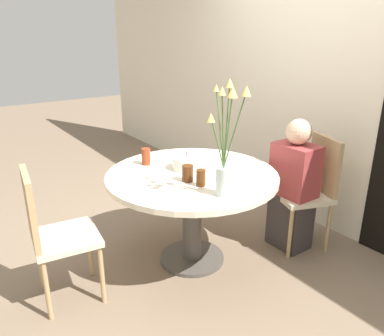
% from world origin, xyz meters
% --- Properties ---
extents(ground_plane, '(16.00, 16.00, 0.00)m').
position_xyz_m(ground_plane, '(0.00, 0.00, 0.00)').
color(ground_plane, '#7A6651').
extents(wall_back, '(8.00, 0.05, 2.60)m').
position_xyz_m(wall_back, '(0.00, 1.34, 1.30)').
color(wall_back, beige).
rests_on(wall_back, ground_plane).
extents(dining_table, '(1.26, 1.26, 0.73)m').
position_xyz_m(dining_table, '(0.00, 0.00, 0.59)').
color(dining_table, beige).
rests_on(dining_table, ground_plane).
extents(chair_left_flank, '(0.52, 0.52, 0.93)m').
position_xyz_m(chair_left_flank, '(0.35, 0.94, 0.53)').
color(chair_left_flank, beige).
rests_on(chair_left_flank, ground_plane).
extents(chair_near_front, '(0.45, 0.45, 0.93)m').
position_xyz_m(chair_near_front, '(-0.13, -1.00, 0.53)').
color(chair_near_front, beige).
rests_on(chair_near_front, ground_plane).
extents(birthday_cake, '(0.21, 0.21, 0.14)m').
position_xyz_m(birthday_cake, '(-0.10, 0.02, 0.78)').
color(birthday_cake, white).
rests_on(birthday_cake, dining_table).
extents(flower_vase, '(0.22, 0.22, 0.73)m').
position_xyz_m(flower_vase, '(0.46, -0.08, 1.02)').
color(flower_vase, '#B2C6C1').
rests_on(flower_vase, dining_table).
extents(side_plate, '(0.20, 0.20, 0.01)m').
position_xyz_m(side_plate, '(0.28, 0.14, 0.74)').
color(side_plate, silver).
rests_on(side_plate, dining_table).
extents(drink_glass_0, '(0.06, 0.06, 0.11)m').
position_xyz_m(drink_glass_0, '(0.23, -0.09, 0.79)').
color(drink_glass_0, '#51280F').
rests_on(drink_glass_0, dining_table).
extents(drink_glass_1, '(0.07, 0.07, 0.13)m').
position_xyz_m(drink_glass_1, '(-0.36, -0.18, 0.80)').
color(drink_glass_1, maroon).
rests_on(drink_glass_1, dining_table).
extents(drink_glass_2, '(0.08, 0.08, 0.11)m').
position_xyz_m(drink_glass_2, '(0.11, -0.11, 0.79)').
color(drink_glass_2, '#51280F').
rests_on(drink_glass_2, dining_table).
extents(person_woman, '(0.34, 0.24, 1.09)m').
position_xyz_m(person_woman, '(0.30, 0.79, 0.51)').
color(person_woman, '#383333').
rests_on(person_woman, ground_plane).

